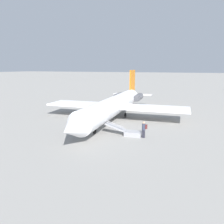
{
  "coord_description": "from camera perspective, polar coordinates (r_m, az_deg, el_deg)",
  "views": [
    {
      "loc": [
        27.55,
        11.53,
        7.25
      ],
      "look_at": [
        3.09,
        1.1,
        1.8
      ],
      "focal_mm": 35.0,
      "sensor_mm": 36.0,
      "label": 1
    }
  ],
  "objects": [
    {
      "name": "ground_plane",
      "position": [
        30.73,
        0.38,
        -2.07
      ],
      "size": [
        600.0,
        600.0,
        0.0
      ],
      "primitive_type": "plane",
      "color": "gray"
    },
    {
      "name": "airplane_main",
      "position": [
        31.16,
        0.88,
        1.94
      ],
      "size": [
        27.45,
        20.62,
        6.78
      ],
      "rotation": [
        0.0,
        0.0,
        0.09
      ],
      "color": "white",
      "rests_on": "ground"
    },
    {
      "name": "boarding_stairs",
      "position": [
        23.74,
        4.56,
        -5.3
      ],
      "size": [
        1.38,
        4.09,
        1.69
      ],
      "rotation": [
        0.0,
        0.0,
        -1.48
      ],
      "color": "#99999E",
      "rests_on": "ground"
    },
    {
      "name": "passenger",
      "position": [
        23.03,
        8.36,
        -4.29
      ],
      "size": [
        0.36,
        0.55,
        1.74
      ],
      "rotation": [
        0.0,
        0.0,
        -1.48
      ],
      "color": "#23232D",
      "rests_on": "ground"
    }
  ]
}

